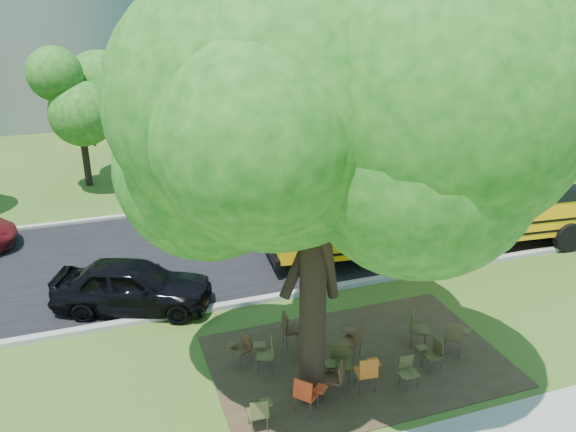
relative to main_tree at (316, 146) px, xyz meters
name	(u,v)px	position (x,y,z in m)	size (l,w,h in m)	color
ground	(312,357)	(0.55, 1.38, -5.73)	(160.00, 160.00, 0.00)	#304E18
dirt_patch	(357,360)	(1.55, 0.88, -5.72)	(7.00, 4.50, 0.03)	#382819
asphalt_road	(241,245)	(0.55, 8.38, -5.71)	(80.00, 8.00, 0.04)	black
kerb_near	(275,297)	(0.55, 4.38, -5.66)	(80.00, 0.25, 0.14)	gray
kerb_far	(216,206)	(0.55, 12.48, -5.66)	(80.00, 0.25, 0.14)	gray
bg_tree_2	(77,95)	(-4.45, 17.38, -1.52)	(4.80, 4.80, 6.62)	black
bg_tree_3	(363,69)	(8.55, 15.38, -0.70)	(5.60, 5.60, 7.84)	black
bg_tree_4	(513,79)	(16.55, 14.38, -1.39)	(5.00, 5.00, 6.85)	black
main_tree	(316,146)	(0.00, 0.00, 0.00)	(7.20, 7.20, 9.34)	black
school_bus	(470,197)	(8.13, 5.85, -3.90)	(13.14, 3.98, 3.17)	#FAA907
chair_0	(259,411)	(-1.37, -0.61, -5.23)	(0.54, 0.48, 0.81)	#4E4822
chair_1	(307,392)	(-0.28, -0.45, -5.17)	(0.78, 0.62, 0.91)	red
chair_2	(336,375)	(0.54, -0.08, -5.20)	(0.57, 0.73, 0.85)	#50301C
chair_3	(339,359)	(0.82, 0.36, -5.16)	(0.73, 0.57, 0.93)	#47421E
chair_4	(368,370)	(1.26, -0.21, -5.16)	(0.65, 0.54, 0.92)	#CC5915
chair_5	(407,369)	(2.18, -0.37, -5.25)	(0.50, 0.46, 0.77)	brown
chair_6	(433,351)	(3.09, 0.01, -5.23)	(0.51, 0.54, 0.81)	#413A1C
chair_7	(455,335)	(3.92, 0.35, -5.16)	(0.80, 0.63, 0.93)	#483C1F
chair_8	(267,351)	(-0.62, 1.26, -5.19)	(0.53, 0.68, 0.87)	brown
chair_9	(242,346)	(-1.12, 1.73, -5.25)	(0.61, 0.53, 0.77)	#473119
chair_10	(290,327)	(0.19, 1.96, -5.14)	(0.56, 0.65, 0.95)	#3D2615
chair_11	(354,338)	(1.50, 1.02, -5.16)	(0.62, 0.78, 0.92)	#4E331C
chair_12	(417,327)	(3.24, 0.99, -5.18)	(0.60, 0.76, 0.89)	#443D1D
black_car	(133,285)	(-3.37, 5.18, -4.98)	(1.77, 4.39, 1.50)	black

